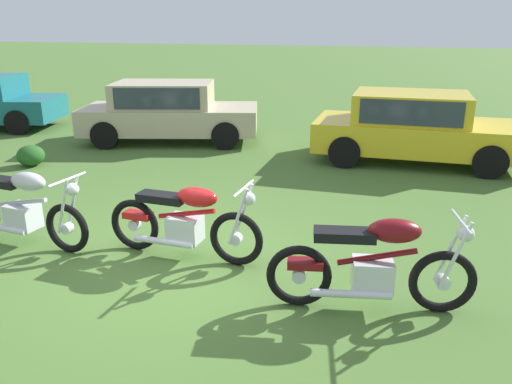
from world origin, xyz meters
TOP-DOWN VIEW (x-y plane):
  - ground_plane at (0.00, 0.00)m, footprint 120.00×120.00m
  - motorcycle_silver at (-2.18, -0.07)m, footprint 2.13×0.64m
  - motorcycle_red at (0.02, 0.18)m, footprint 2.06×0.64m
  - motorcycle_maroon at (2.33, -0.37)m, footprint 2.07×0.81m
  - car_beige at (-3.14, 6.08)m, footprint 4.52×2.90m
  - car_yellow at (2.59, 5.82)m, footprint 4.13×2.00m
  - shrub_low at (-4.79, 3.16)m, footprint 0.54×0.55m

SIDE VIEW (x-z plane):
  - ground_plane at x=0.00m, z-range 0.00..0.00m
  - shrub_low at x=-4.79m, z-range 0.00..0.42m
  - motorcycle_red at x=0.02m, z-range -0.03..0.99m
  - motorcycle_maroon at x=2.33m, z-range -0.02..1.00m
  - motorcycle_silver at x=-2.18m, z-range -0.01..1.00m
  - car_beige at x=-3.14m, z-range 0.08..1.51m
  - car_yellow at x=2.59m, z-range 0.08..1.51m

